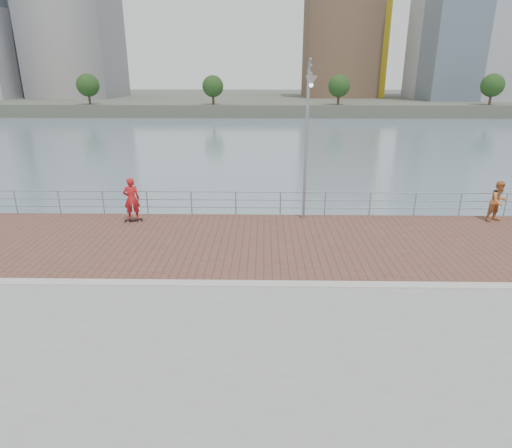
{
  "coord_description": "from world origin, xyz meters",
  "views": [
    {
      "loc": [
        0.26,
        -11.88,
        6.16
      ],
      "look_at": [
        0.0,
        2.0,
        1.3
      ],
      "focal_mm": 30.0,
      "sensor_mm": 36.0,
      "label": 1
    }
  ],
  "objects_px": {
    "guardrail": "(258,201)",
    "skateboarder": "(132,199)",
    "bystander": "(498,201)",
    "street_lamp": "(308,116)"
  },
  "relations": [
    {
      "from": "guardrail",
      "to": "bystander",
      "type": "distance_m",
      "value": 10.57
    },
    {
      "from": "street_lamp",
      "to": "skateboarder",
      "type": "bearing_deg",
      "value": -179.2
    },
    {
      "from": "skateboarder",
      "to": "bystander",
      "type": "distance_m",
      "value": 16.04
    },
    {
      "from": "guardrail",
      "to": "skateboarder",
      "type": "relative_size",
      "value": 20.71
    },
    {
      "from": "skateboarder",
      "to": "bystander",
      "type": "bearing_deg",
      "value": 165.47
    },
    {
      "from": "guardrail",
      "to": "street_lamp",
      "type": "height_order",
      "value": "street_lamp"
    },
    {
      "from": "guardrail",
      "to": "skateboarder",
      "type": "xyz_separation_m",
      "value": [
        -5.5,
        -1.08,
        0.36
      ]
    },
    {
      "from": "bystander",
      "to": "skateboarder",
      "type": "bearing_deg",
      "value": 162.93
    },
    {
      "from": "guardrail",
      "to": "street_lamp",
      "type": "xyz_separation_m",
      "value": [
        2.06,
        -0.97,
        3.9
      ]
    },
    {
      "from": "street_lamp",
      "to": "skateboarder",
      "type": "relative_size",
      "value": 3.43
    }
  ]
}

